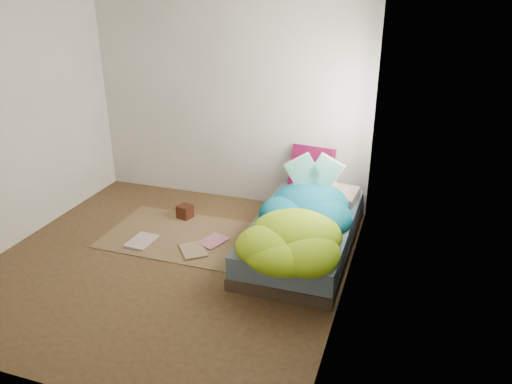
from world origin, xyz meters
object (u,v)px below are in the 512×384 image
bed (303,234)px  pillow_magenta (312,167)px  wooden_box (185,211)px  floor_book_a (132,239)px  open_book (315,163)px  floor_book_b (205,238)px

bed → pillow_magenta: 1.00m
bed → wooden_box: size_ratio=12.98×
bed → floor_book_a: size_ratio=5.78×
bed → open_book: bearing=88.9°
bed → open_book: size_ratio=3.94×
open_book → floor_book_a: (-1.82, -0.83, -0.81)m
pillow_magenta → wooden_box: size_ratio=3.20×
wooden_box → floor_book_b: 0.62m
pillow_magenta → floor_book_a: pillow_magenta is taller
open_book → floor_book_a: open_book is taller
open_book → wooden_box: bearing=170.0°
open_book → floor_book_b: (-1.06, -0.56, -0.81)m
pillow_magenta → floor_book_b: size_ratio=1.57×
open_book → bed: bearing=-105.9°
open_book → floor_book_b: bearing=-167.2°
pillow_magenta → wooden_box: 1.60m
wooden_box → bed: bearing=-9.7°
open_book → wooden_box: (-1.51, -0.13, -0.75)m
bed → floor_book_b: bearing=-170.8°
floor_book_a → bed: bearing=16.8°
open_book → floor_book_b: 1.45m
floor_book_a → pillow_magenta: bearing=41.8°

